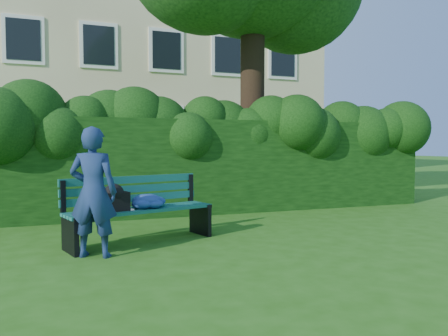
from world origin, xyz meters
name	(u,v)px	position (x,y,z in m)	size (l,w,h in m)	color
ground	(238,233)	(0.00, 0.00, 0.00)	(80.00, 80.00, 0.00)	#265A12
apartment_building	(119,40)	(0.00, 13.99, 6.00)	(16.00, 8.08, 12.00)	tan
hedge	(196,167)	(0.00, 2.20, 0.90)	(10.00, 1.00, 1.80)	black
park_bench	(137,206)	(-1.51, -0.11, 0.50)	(2.07, 1.10, 0.89)	#104C50
man_reading	(93,192)	(-2.12, -0.70, 0.77)	(0.56, 0.37, 1.54)	navy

